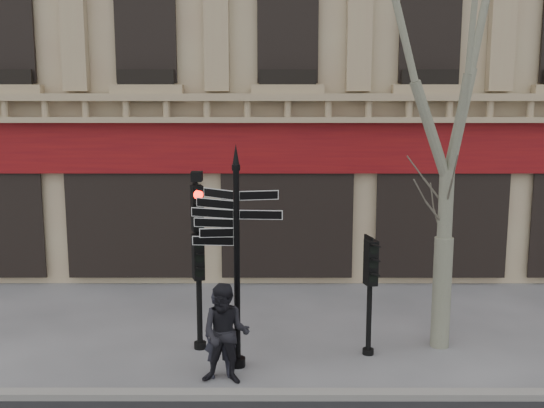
{
  "coord_description": "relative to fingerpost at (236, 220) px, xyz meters",
  "views": [
    {
      "loc": [
        -0.37,
        -10.49,
        4.63
      ],
      "look_at": [
        -0.38,
        0.6,
        2.84
      ],
      "focal_mm": 40.0,
      "sensor_mm": 36.0,
      "label": 1
    }
  ],
  "objects": [
    {
      "name": "traffic_signal_main",
      "position": [
        -0.78,
        0.82,
        -0.51
      ],
      "size": [
        0.45,
        0.38,
        3.44
      ],
      "rotation": [
        0.0,
        0.0,
        0.32
      ],
      "color": "black",
      "rests_on": "ground"
    },
    {
      "name": "plane_tree",
      "position": [
        3.89,
        0.93,
        3.2
      ],
      "size": [
        3.16,
        3.16,
        8.38
      ],
      "color": "gray",
      "rests_on": "ground"
    },
    {
      "name": "pedestrian_a",
      "position": [
        -0.26,
        -0.41,
        -1.91
      ],
      "size": [
        0.64,
        0.5,
        1.55
      ],
      "primitive_type": "imported",
      "rotation": [
        0.0,
        0.0,
        0.24
      ],
      "color": "black",
      "rests_on": "ground"
    },
    {
      "name": "pedestrian_b",
      "position": [
        -0.16,
        -0.64,
        -1.83
      ],
      "size": [
        0.91,
        0.75,
        1.72
      ],
      "primitive_type": "imported",
      "rotation": [
        0.0,
        0.0,
        -0.13
      ],
      "color": "black",
      "rests_on": "ground"
    },
    {
      "name": "fingerpost",
      "position": [
        0.0,
        0.0,
        0.0
      ],
      "size": [
        2.04,
        2.04,
        4.0
      ],
      "rotation": [
        0.0,
        0.0,
        -0.25
      ],
      "color": "black",
      "rests_on": "ground"
    },
    {
      "name": "traffic_signal_secondary",
      "position": [
        2.43,
        0.54,
        -1.14
      ],
      "size": [
        0.42,
        0.35,
        2.21
      ],
      "rotation": [
        0.0,
        0.0,
        0.24
      ],
      "color": "black",
      "rests_on": "ground"
    },
    {
      "name": "ground",
      "position": [
        1.0,
        0.18,
        -2.69
      ],
      "size": [
        80.0,
        80.0,
        0.0
      ],
      "primitive_type": "plane",
      "color": "#5B5C60",
      "rests_on": "ground"
    },
    {
      "name": "kerb",
      "position": [
        1.0,
        -1.22,
        -2.63
      ],
      "size": [
        80.0,
        0.25,
        0.12
      ],
      "primitive_type": "cube",
      "color": "gray",
      "rests_on": "ground"
    }
  ]
}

